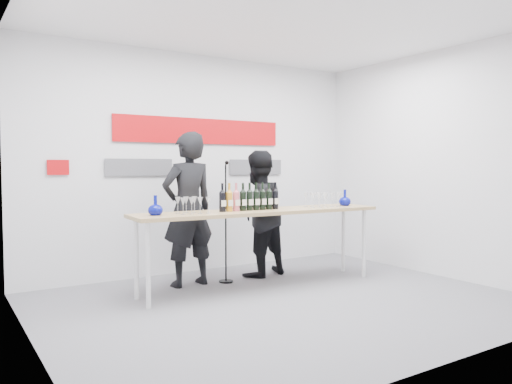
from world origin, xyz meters
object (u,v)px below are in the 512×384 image
tasting_table (261,216)px  presenter_left (188,209)px  presenter_right (257,213)px  mic_stand (226,245)px

tasting_table → presenter_left: (-0.70, 0.55, 0.07)m
presenter_right → mic_stand: size_ratio=1.09×
presenter_left → tasting_table: bearing=136.6°
presenter_right → tasting_table: bearing=50.0°
tasting_table → presenter_right: size_ratio=1.89×
presenter_left → mic_stand: (0.47, -0.10, -0.47)m
presenter_right → mic_stand: presenter_right is taller
tasting_table → presenter_left: bearing=144.6°
tasting_table → mic_stand: mic_stand is taller
tasting_table → presenter_right: bearing=63.2°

